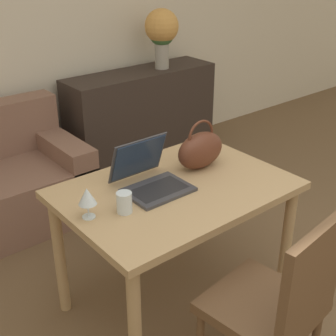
% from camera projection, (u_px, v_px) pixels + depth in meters
% --- Properties ---
extents(wall_back, '(10.00, 0.06, 2.70)m').
position_uv_depth(wall_back, '(22.00, 18.00, 3.53)').
color(wall_back, beige).
rests_on(wall_back, ground_plane).
extents(dining_table, '(1.15, 0.81, 0.75)m').
position_uv_depth(dining_table, '(176.00, 203.00, 2.42)').
color(dining_table, tan).
rests_on(dining_table, ground_plane).
extents(chair, '(0.49, 0.49, 0.94)m').
position_uv_depth(chair, '(279.00, 302.00, 1.94)').
color(chair, brown).
rests_on(chair, ground_plane).
extents(sideboard, '(1.40, 0.40, 0.86)m').
position_uv_depth(sideboard, '(142.00, 118.00, 4.22)').
color(sideboard, '#332823').
rests_on(sideboard, ground_plane).
extents(laptop, '(0.32, 0.33, 0.24)m').
position_uv_depth(laptop, '(149.00, 175.00, 2.35)').
color(laptop, '#38383D').
rests_on(laptop, dining_table).
extents(drinking_glass, '(0.07, 0.07, 0.10)m').
position_uv_depth(drinking_glass, '(124.00, 202.00, 2.13)').
color(drinking_glass, silver).
rests_on(drinking_glass, dining_table).
extents(wine_glass, '(0.08, 0.08, 0.15)m').
position_uv_depth(wine_glass, '(87.00, 197.00, 2.07)').
color(wine_glass, silver).
rests_on(wine_glass, dining_table).
extents(handbag, '(0.30, 0.14, 0.28)m').
position_uv_depth(handbag, '(200.00, 150.00, 2.53)').
color(handbag, '#592D1E').
rests_on(handbag, dining_table).
extents(flower_vase, '(0.29, 0.29, 0.51)m').
position_uv_depth(flower_vase, '(162.00, 31.00, 3.98)').
color(flower_vase, '#9E998E').
rests_on(flower_vase, sideboard).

